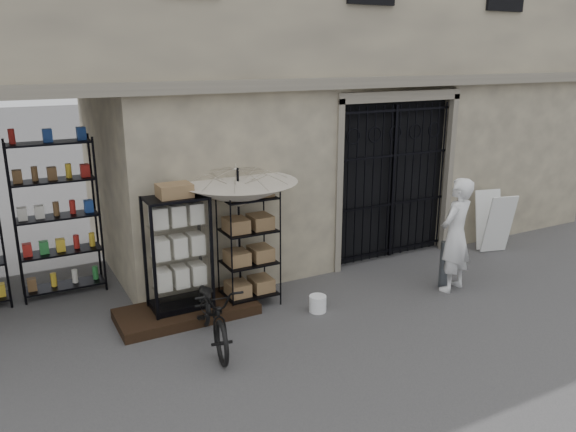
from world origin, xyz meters
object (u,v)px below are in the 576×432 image
wire_rack (249,249)px  easel_sign (494,222)px  white_bucket (318,304)px  bicycle (214,343)px  shopkeeper (451,289)px  market_umbrella (238,187)px  display_cabinet (179,259)px  steel_bollard (444,265)px

wire_rack → easel_sign: 5.15m
wire_rack → white_bucket: 1.31m
white_bucket → easel_sign: (4.38, 0.70, 0.47)m
bicycle → shopkeeper: 4.07m
market_umbrella → display_cabinet: bearing=-173.9°
shopkeeper → easel_sign: easel_sign is taller
white_bucket → shopkeeper: (2.35, -0.32, -0.12)m
market_umbrella → steel_bollard: 3.62m
white_bucket → market_umbrella: bearing=133.3°
display_cabinet → market_umbrella: size_ratio=0.71×
display_cabinet → white_bucket: bearing=-32.8°
bicycle → easel_sign: size_ratio=1.50×
wire_rack → steel_bollard: bearing=-41.8°
shopkeeper → easel_sign: size_ratio=1.63×
display_cabinet → market_umbrella: 1.35m
market_umbrella → steel_bollard: size_ratio=3.21×
display_cabinet → shopkeeper: (4.20, -1.12, -0.89)m
display_cabinet → steel_bollard: 4.27m
bicycle → easel_sign: bearing=17.0°
market_umbrella → shopkeeper: size_ratio=1.36×
wire_rack → shopkeeper: 3.42m
wire_rack → steel_bollard: size_ratio=2.28×
white_bucket → display_cabinet: bearing=156.6°
wire_rack → steel_bollard: (3.05, -0.95, -0.48)m
wire_rack → easel_sign: bearing=-25.1°
bicycle → shopkeeper: size_ratio=0.92×
white_bucket → shopkeeper: size_ratio=0.14×
shopkeeper → easel_sign: 2.34m
shopkeeper → steel_bollard: bearing=-80.0°
bicycle → steel_bollard: size_ratio=2.19×
display_cabinet → wire_rack: 1.07m
steel_bollard → display_cabinet: bearing=166.5°
steel_bollard → bicycle: bearing=179.6°
wire_rack → easel_sign: wire_rack is taller
bicycle → shopkeeper: bearing=6.6°
display_cabinet → easel_sign: bearing=-10.2°
steel_bollard → shopkeeper: 0.42m
white_bucket → steel_bollard: (2.29, -0.19, 0.27)m
wire_rack → easel_sign: (5.15, -0.05, -0.29)m
wire_rack → market_umbrella: size_ratio=0.71×
white_bucket → bicycle: bicycle is taller
wire_rack → shopkeeper: bearing=-43.6°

